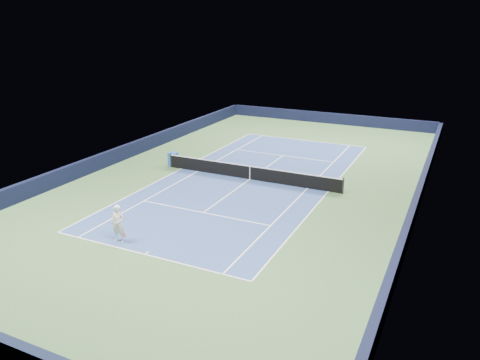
% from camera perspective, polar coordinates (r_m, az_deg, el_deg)
% --- Properties ---
extents(ground, '(40.00, 40.00, 0.00)m').
position_cam_1_polar(ground, '(31.98, 1.21, 0.08)').
color(ground, '#3A5D33').
rests_on(ground, ground).
extents(wall_far, '(22.00, 0.35, 1.10)m').
position_cam_1_polar(wall_far, '(49.95, 10.76, 7.43)').
color(wall_far, black).
rests_on(wall_far, ground).
extents(wall_right, '(0.35, 40.00, 1.10)m').
position_cam_1_polar(wall_right, '(29.31, 20.87, -1.91)').
color(wall_right, black).
rests_on(wall_right, ground).
extents(wall_left, '(0.35, 40.00, 1.10)m').
position_cam_1_polar(wall_left, '(37.39, -14.09, 3.23)').
color(wall_left, black).
rests_on(wall_left, ground).
extents(court_surface, '(10.97, 23.77, 0.01)m').
position_cam_1_polar(court_surface, '(31.98, 1.21, 0.09)').
color(court_surface, navy).
rests_on(court_surface, ground).
extents(baseline_far, '(10.97, 0.08, 0.00)m').
position_cam_1_polar(baseline_far, '(42.63, 7.87, 4.83)').
color(baseline_far, white).
rests_on(baseline_far, ground).
extents(baseline_near, '(10.97, 0.08, 0.00)m').
position_cam_1_polar(baseline_near, '(22.57, -11.54, -8.87)').
color(baseline_near, white).
rests_on(baseline_near, ground).
extents(sideline_doubles_right, '(0.08, 23.77, 0.00)m').
position_cam_1_polar(sideline_doubles_right, '(30.26, 10.71, -1.38)').
color(sideline_doubles_right, white).
rests_on(sideline_doubles_right, ground).
extents(sideline_doubles_left, '(0.08, 23.77, 0.00)m').
position_cam_1_polar(sideline_doubles_left, '(34.48, -7.12, 1.39)').
color(sideline_doubles_left, white).
rests_on(sideline_doubles_left, ground).
extents(sideline_singles_right, '(0.08, 23.77, 0.00)m').
position_cam_1_polar(sideline_singles_right, '(30.61, 8.24, -1.00)').
color(sideline_singles_right, white).
rests_on(sideline_singles_right, ground).
extents(sideline_singles_left, '(0.08, 23.77, 0.00)m').
position_cam_1_polar(sideline_singles_left, '(33.79, -5.15, 1.09)').
color(sideline_singles_left, white).
rests_on(sideline_singles_left, ground).
extents(service_line_far, '(8.23, 0.08, 0.00)m').
position_cam_1_polar(service_line_far, '(37.62, 5.26, 2.98)').
color(service_line_far, white).
rests_on(service_line_far, ground).
extents(service_line_near, '(8.23, 0.08, 0.00)m').
position_cam_1_polar(service_line_near, '(26.66, -4.51, -3.98)').
color(service_line_near, white).
rests_on(service_line_near, ground).
extents(center_service_line, '(0.08, 12.80, 0.00)m').
position_cam_1_polar(center_service_line, '(31.97, 1.21, 0.10)').
color(center_service_line, white).
rests_on(center_service_line, ground).
extents(center_mark_far, '(0.08, 0.30, 0.00)m').
position_cam_1_polar(center_mark_far, '(42.50, 7.80, 4.79)').
color(center_mark_far, white).
rests_on(center_mark_far, ground).
extents(center_mark_near, '(0.08, 0.30, 0.00)m').
position_cam_1_polar(center_mark_near, '(22.67, -11.31, -8.72)').
color(center_mark_near, white).
rests_on(center_mark_near, ground).
extents(tennis_net, '(12.90, 0.10, 1.07)m').
position_cam_1_polar(tennis_net, '(31.81, 1.22, 0.94)').
color(tennis_net, black).
rests_on(tennis_net, ground).
extents(sponsor_cube, '(0.67, 0.62, 1.03)m').
position_cam_1_polar(sponsor_cube, '(35.06, -8.14, 2.51)').
color(sponsor_cube, '#1D54B1').
rests_on(sponsor_cube, ground).
extents(tennis_player, '(0.87, 1.32, 2.15)m').
position_cam_1_polar(tennis_player, '(23.69, -14.62, -5.18)').
color(tennis_player, white).
rests_on(tennis_player, ground).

